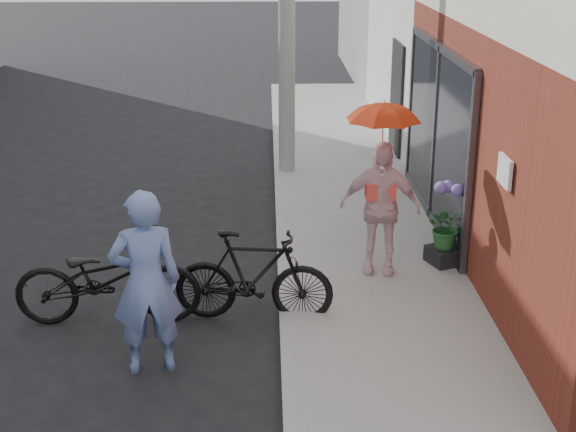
{
  "coord_description": "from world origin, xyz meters",
  "views": [
    {
      "loc": [
        0.77,
        -7.49,
        4.16
      ],
      "look_at": [
        0.99,
        0.91,
        1.1
      ],
      "focal_mm": 50.0,
      "sensor_mm": 36.0,
      "label": 1
    }
  ],
  "objects_px": {
    "officer": "(146,283)",
    "kimono_woman": "(380,207)",
    "bike_left": "(108,278)",
    "planter": "(445,255)",
    "bike_right": "(254,277)"
  },
  "relations": [
    {
      "from": "bike_left",
      "to": "kimono_woman",
      "type": "bearing_deg",
      "value": -72.7
    },
    {
      "from": "bike_right",
      "to": "planter",
      "type": "bearing_deg",
      "value": -55.92
    },
    {
      "from": "officer",
      "to": "planter",
      "type": "relative_size",
      "value": 4.75
    },
    {
      "from": "bike_left",
      "to": "planter",
      "type": "height_order",
      "value": "bike_left"
    },
    {
      "from": "bike_right",
      "to": "kimono_woman",
      "type": "height_order",
      "value": "kimono_woman"
    },
    {
      "from": "kimono_woman",
      "to": "officer",
      "type": "bearing_deg",
      "value": -128.66
    },
    {
      "from": "bike_left",
      "to": "kimono_woman",
      "type": "xyz_separation_m",
      "value": [
        3.11,
        1.07,
        0.42
      ]
    },
    {
      "from": "bike_left",
      "to": "officer",
      "type": "bearing_deg",
      "value": -151.72
    },
    {
      "from": "bike_left",
      "to": "kimono_woman",
      "type": "distance_m",
      "value": 3.31
    },
    {
      "from": "bike_right",
      "to": "planter",
      "type": "distance_m",
      "value": 2.73
    },
    {
      "from": "officer",
      "to": "bike_left",
      "type": "relative_size",
      "value": 0.93
    },
    {
      "from": "officer",
      "to": "kimono_woman",
      "type": "bearing_deg",
      "value": -153.06
    },
    {
      "from": "officer",
      "to": "kimono_woman",
      "type": "distance_m",
      "value": 3.27
    },
    {
      "from": "bike_left",
      "to": "planter",
      "type": "xyz_separation_m",
      "value": [
        3.99,
        1.28,
        -0.31
      ]
    },
    {
      "from": "officer",
      "to": "kimono_woman",
      "type": "xyz_separation_m",
      "value": [
        2.53,
        2.08,
        0.01
      ]
    }
  ]
}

